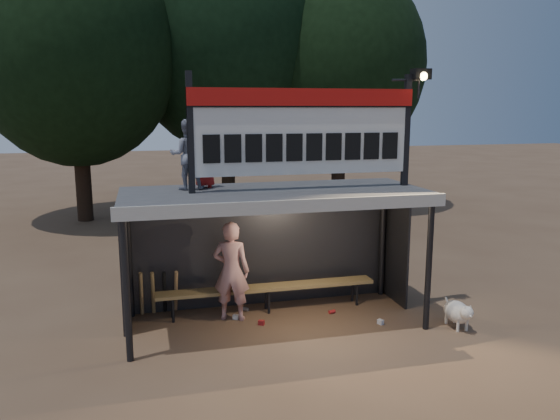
% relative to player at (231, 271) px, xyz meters
% --- Properties ---
extents(ground, '(80.00, 80.00, 0.00)m').
position_rel_player_xyz_m(ground, '(0.69, -0.34, -0.88)').
color(ground, brown).
rests_on(ground, ground).
extents(player, '(0.75, 0.62, 1.75)m').
position_rel_player_xyz_m(player, '(0.00, 0.00, 0.00)').
color(player, silver).
rests_on(player, ground).
extents(child_a, '(0.59, 0.47, 1.16)m').
position_rel_player_xyz_m(child_a, '(-0.69, 0.08, 2.02)').
color(child_a, gray).
rests_on(child_a, dugout_shelter).
extents(child_b, '(0.45, 0.33, 0.85)m').
position_rel_player_xyz_m(child_b, '(-0.38, 0.24, 1.87)').
color(child_b, '#A21A19').
rests_on(child_b, dugout_shelter).
extents(dugout_shelter, '(5.10, 2.08, 2.32)m').
position_rel_player_xyz_m(dugout_shelter, '(0.69, -0.09, 0.97)').
color(dugout_shelter, '#3D3D40').
rests_on(dugout_shelter, ground).
extents(scoreboard_assembly, '(4.10, 0.27, 1.99)m').
position_rel_player_xyz_m(scoreboard_assembly, '(1.25, -0.35, 2.45)').
color(scoreboard_assembly, black).
rests_on(scoreboard_assembly, dugout_shelter).
extents(bench, '(4.00, 0.35, 0.48)m').
position_rel_player_xyz_m(bench, '(0.69, 0.21, -0.44)').
color(bench, olive).
rests_on(bench, ground).
extents(tree_left, '(6.46, 6.46, 9.27)m').
position_rel_player_xyz_m(tree_left, '(-3.31, 9.66, 4.64)').
color(tree_left, black).
rests_on(tree_left, ground).
extents(tree_mid, '(7.22, 7.22, 10.36)m').
position_rel_player_xyz_m(tree_mid, '(1.69, 11.16, 5.29)').
color(tree_mid, '#2F2015').
rests_on(tree_mid, ground).
extents(tree_right, '(6.08, 6.08, 8.72)m').
position_rel_player_xyz_m(tree_right, '(5.69, 10.16, 4.31)').
color(tree_right, '#2F1F15').
rests_on(tree_right, ground).
extents(dog, '(0.36, 0.81, 0.49)m').
position_rel_player_xyz_m(dog, '(3.63, -1.33, -0.60)').
color(dog, beige).
rests_on(dog, ground).
extents(bats, '(0.68, 0.36, 0.84)m').
position_rel_player_xyz_m(bats, '(-1.23, 0.48, -0.45)').
color(bats, '#9E7A49').
rests_on(bats, ground).
extents(litter, '(2.49, 1.31, 0.08)m').
position_rel_player_xyz_m(litter, '(1.00, -0.24, -0.84)').
color(litter, '#A91D1D').
rests_on(litter, ground).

